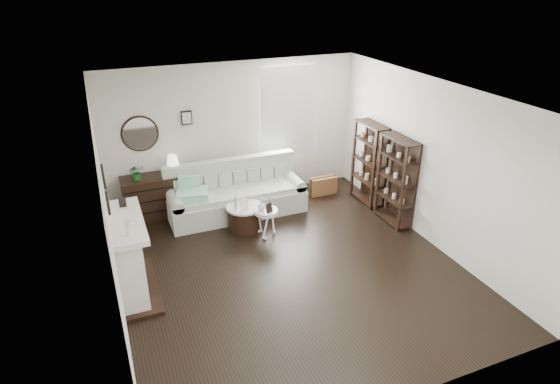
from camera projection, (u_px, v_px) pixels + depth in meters
name	position (u px, v px, depth m)	size (l,w,h in m)	color
room	(270.00, 117.00, 9.12)	(5.50, 5.50, 5.50)	black
fireplace	(130.00, 259.00, 6.53)	(0.50, 1.40, 1.84)	silver
shelf_unit_far	(369.00, 163.00, 9.05)	(0.30, 0.80, 1.60)	black
shelf_unit_near	(396.00, 181.00, 8.30)	(0.30, 0.80, 1.60)	black
sofa	(235.00, 196.00, 8.82)	(2.54, 0.88, 0.99)	#A7B09D
quilt	(192.00, 194.00, 8.33)	(0.55, 0.45, 0.14)	#238059
suitcase	(323.00, 186.00, 9.59)	(0.55, 0.18, 0.37)	brown
dresser	(157.00, 196.00, 8.64)	(1.21, 0.52, 0.81)	black
table_lamp	(173.00, 164.00, 8.51)	(0.22, 0.22, 0.36)	white
potted_plant	(136.00, 172.00, 8.26)	(0.27, 0.23, 0.30)	#164E17
drum_table	(245.00, 217.00, 8.28)	(0.65, 0.65, 0.45)	black
pedestal_table	(266.00, 212.00, 7.98)	(0.41, 0.41, 0.50)	white
eiffel_drum	(247.00, 200.00, 8.21)	(0.10, 0.10, 0.18)	black
bottle_drum	(236.00, 201.00, 8.01)	(0.07, 0.07, 0.31)	silver
card_frame_drum	(244.00, 205.00, 7.99)	(0.15, 0.01, 0.20)	white
eiffel_ped	(270.00, 204.00, 7.97)	(0.10, 0.10, 0.17)	black
flask_ped	(261.00, 204.00, 7.90)	(0.13, 0.13, 0.24)	silver
card_frame_ped	(269.00, 208.00, 7.84)	(0.12, 0.01, 0.16)	black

